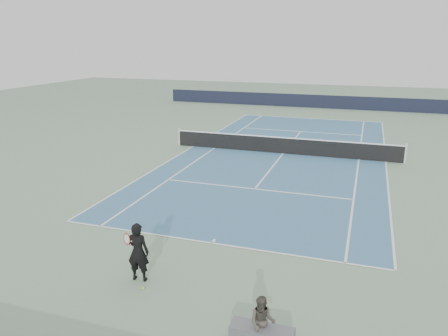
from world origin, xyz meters
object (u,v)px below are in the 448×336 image
(tennis_player, at_px, (138,252))
(spectator_bench, at_px, (262,329))
(tennis_net, at_px, (283,145))
(tennis_ball, at_px, (143,288))

(tennis_player, relative_size, spectator_bench, 1.18)
(tennis_net, bearing_deg, tennis_ball, -93.03)
(tennis_player, height_order, spectator_bench, tennis_player)
(tennis_net, height_order, tennis_player, tennis_player)
(tennis_net, height_order, tennis_ball, tennis_net)
(tennis_net, bearing_deg, spectator_bench, -80.68)
(spectator_bench, bearing_deg, tennis_ball, 161.74)
(tennis_net, height_order, spectator_bench, spectator_bench)
(tennis_net, xyz_separation_m, tennis_player, (-1.12, -14.54, 0.32))
(tennis_net, xyz_separation_m, tennis_ball, (-0.79, -14.93, -0.47))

